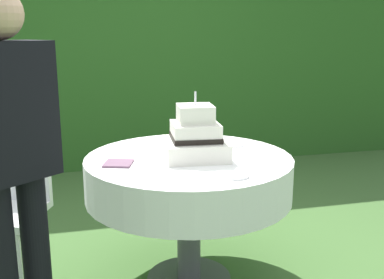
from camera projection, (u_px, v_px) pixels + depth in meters
ground_plane at (189, 279)px, 2.75m from camera, size 20.00×20.00×0.00m
foliage_hedge at (129, 47)px, 5.01m from camera, size 6.86×0.69×2.50m
cake_table at (189, 178)px, 2.60m from camera, size 1.15×1.15×0.75m
wedding_cake at (196, 138)px, 2.54m from camera, size 0.37×0.36×0.37m
serving_plate_near at (233, 145)px, 2.82m from camera, size 0.12×0.12×0.01m
serving_plate_far at (235, 175)px, 2.23m from camera, size 0.13×0.13×0.01m
serving_plate_left at (154, 143)px, 2.86m from camera, size 0.14×0.14×0.01m
napkin_stack at (118, 163)px, 2.43m from camera, size 0.18×0.18×0.01m
garden_chair at (9, 196)px, 2.57m from camera, size 0.52×0.52×0.89m
standing_person at (10, 160)px, 1.88m from camera, size 0.41×0.38×1.60m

